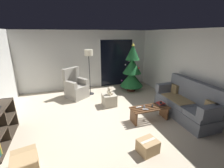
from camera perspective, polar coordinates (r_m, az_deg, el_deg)
ground_plane at (r=4.38m, az=-2.17°, el=-13.94°), size 7.00×7.00×0.00m
wall_back at (r=6.79m, az=-9.59°, el=8.90°), size 5.72×0.12×2.50m
wall_right at (r=5.37m, az=28.51°, el=4.41°), size 0.12×6.00×2.50m
patio_door_frame at (r=7.08m, az=1.70°, el=8.30°), size 1.60×0.02×2.20m
patio_door_glass at (r=7.07m, az=1.74°, el=7.88°), size 1.50×0.02×2.10m
couch at (r=4.96m, az=26.22°, el=-6.70°), size 0.83×1.96×1.08m
coffee_table at (r=4.44m, az=13.99°, el=-10.06°), size 1.10×0.40×0.40m
remote_black at (r=4.46m, az=15.03°, el=-7.89°), size 0.13×0.15×0.02m
remote_graphite at (r=4.35m, az=12.09°, el=-8.40°), size 0.12×0.16×0.02m
remote_white at (r=4.29m, az=10.07°, el=-8.62°), size 0.16×0.04×0.02m
remote_silver at (r=4.22m, az=12.50°, el=-9.32°), size 0.16×0.10×0.02m
book_stack at (r=4.60m, az=17.92°, el=-7.10°), size 0.22×0.21×0.06m
cell_phone at (r=4.57m, az=18.01°, el=-6.71°), size 0.14×0.16×0.01m
christmas_tree at (r=6.38m, az=7.56°, el=5.09°), size 0.97×0.97×2.01m
armchair at (r=5.94m, az=-13.54°, el=-1.21°), size 0.95×0.95×1.13m
floor_lamp at (r=5.87m, az=-8.75°, el=10.00°), size 0.32×0.32×1.78m
ottoman at (r=5.19m, az=-1.04°, el=-6.03°), size 0.44×0.44×0.40m
teddy_bear_cream at (r=5.06m, az=-0.97°, el=-2.77°), size 0.21×0.22×0.29m
cardboard_box_taped_mid_floor at (r=3.45m, az=13.35°, el=-21.89°), size 0.44×0.40×0.28m
cardboard_box_open_near_shelf at (r=3.40m, az=-30.01°, el=-24.84°), size 0.50×0.57×0.34m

